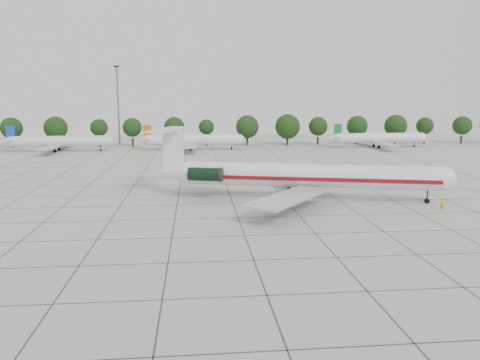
{
  "coord_description": "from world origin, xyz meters",
  "views": [
    {
      "loc": [
        -5.37,
        -65.6,
        14.98
      ],
      "look_at": [
        1.02,
        -0.11,
        3.5
      ],
      "focal_mm": 35.0,
      "sensor_mm": 36.0,
      "label": 1
    }
  ],
  "objects_px": {
    "main_airliner": "(293,175)",
    "bg_airliner_b": "(59,141)",
    "floodlight_mast": "(118,101)",
    "bg_airliner_c": "(193,140)",
    "bg_airliner_d": "(379,138)",
    "ground_crew": "(442,204)"
  },
  "relations": [
    {
      "from": "main_airliner",
      "to": "bg_airliner_b",
      "type": "relative_size",
      "value": 1.57
    },
    {
      "from": "floodlight_mast",
      "to": "bg_airliner_c",
      "type": "bearing_deg",
      "value": -38.05
    },
    {
      "from": "bg_airliner_b",
      "to": "main_airliner",
      "type": "bearing_deg",
      "value": -52.79
    },
    {
      "from": "floodlight_mast",
      "to": "main_airliner",
      "type": "bearing_deg",
      "value": -66.35
    },
    {
      "from": "bg_airliner_b",
      "to": "bg_airliner_c",
      "type": "height_order",
      "value": "same"
    },
    {
      "from": "bg_airliner_b",
      "to": "bg_airliner_d",
      "type": "xyz_separation_m",
      "value": [
        95.52,
        1.91,
        0.0
      ]
    },
    {
      "from": "main_airliner",
      "to": "ground_crew",
      "type": "bearing_deg",
      "value": -10.81
    },
    {
      "from": "main_airliner",
      "to": "floodlight_mast",
      "type": "height_order",
      "value": "floodlight_mast"
    },
    {
      "from": "bg_airliner_c",
      "to": "floodlight_mast",
      "type": "xyz_separation_m",
      "value": [
        -24.2,
        18.94,
        11.37
      ]
    },
    {
      "from": "bg_airliner_d",
      "to": "bg_airliner_c",
      "type": "bearing_deg",
      "value": -178.81
    },
    {
      "from": "bg_airliner_b",
      "to": "bg_airliner_d",
      "type": "bearing_deg",
      "value": 1.14
    },
    {
      "from": "main_airliner",
      "to": "floodlight_mast",
      "type": "xyz_separation_m",
      "value": [
        -39.28,
        89.69,
        10.57
      ]
    },
    {
      "from": "ground_crew",
      "to": "main_airliner",
      "type": "bearing_deg",
      "value": -34.6
    },
    {
      "from": "ground_crew",
      "to": "floodlight_mast",
      "type": "bearing_deg",
      "value": -68.98
    },
    {
      "from": "bg_airliner_d",
      "to": "floodlight_mast",
      "type": "bearing_deg",
      "value": 167.74
    },
    {
      "from": "bg_airliner_b",
      "to": "bg_airliner_c",
      "type": "distance_m",
      "value": 38.1
    },
    {
      "from": "ground_crew",
      "to": "bg_airliner_c",
      "type": "height_order",
      "value": "bg_airliner_c"
    },
    {
      "from": "bg_airliner_b",
      "to": "floodlight_mast",
      "type": "height_order",
      "value": "floodlight_mast"
    },
    {
      "from": "bg_airliner_c",
      "to": "bg_airliner_d",
      "type": "bearing_deg",
      "value": 1.19
    },
    {
      "from": "main_airliner",
      "to": "floodlight_mast",
      "type": "bearing_deg",
      "value": 127.94
    },
    {
      "from": "bg_airliner_c",
      "to": "ground_crew",
      "type": "bearing_deg",
      "value": -66.94
    },
    {
      "from": "main_airliner",
      "to": "bg_airliner_d",
      "type": "bearing_deg",
      "value": 73.81
    }
  ]
}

